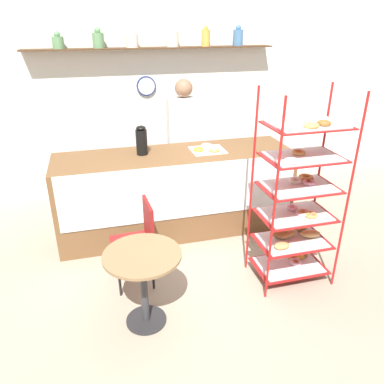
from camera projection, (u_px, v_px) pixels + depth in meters
The scene contains 9 objects.
ground_plane at pixel (203, 286), 3.71m from camera, with size 14.00×14.00×0.00m, color gray.
back_wall at pixel (154, 99), 5.36m from camera, with size 10.00×0.30×2.70m.
display_counter at pixel (176, 192), 4.53m from camera, with size 2.78×0.79×0.99m.
pastry_rack at pixel (297, 204), 3.53m from camera, with size 0.74×0.51×1.89m.
person_worker at pixel (184, 139), 4.97m from camera, with size 0.43×0.23×1.73m.
cafe_table at pixel (143, 272), 3.06m from camera, with size 0.64×0.64×0.70m.
cafe_chair at pixel (140, 235), 3.57m from camera, with size 0.40×0.40×0.86m.
coffee_carafe at pixel (142, 141), 4.23m from camera, with size 0.13×0.13×0.33m.
donut_tray_counter at pixel (208, 149), 4.40m from camera, with size 0.39×0.34×0.05m.
Camera 1 is at (-0.87, -2.84, 2.40)m, focal length 35.00 mm.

